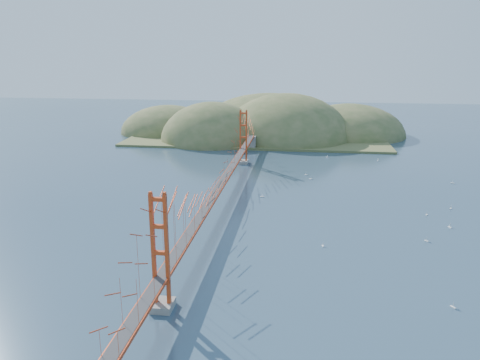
# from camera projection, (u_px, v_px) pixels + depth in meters

# --- Properties ---
(ground) EXTENTS (320.00, 320.00, 0.00)m
(ground) POSITION_uv_depth(u_px,v_px,m) (219.00, 208.00, 73.39)
(ground) COLOR #2F485F
(ground) RESTS_ON ground
(bridge) EXTENTS (2.20, 94.40, 12.00)m
(bridge) POSITION_uv_depth(u_px,v_px,m) (218.00, 164.00, 71.69)
(bridge) COLOR gray
(bridge) RESTS_ON ground
(far_headlands) EXTENTS (84.00, 58.00, 25.00)m
(far_headlands) POSITION_uv_depth(u_px,v_px,m) (267.00, 134.00, 138.51)
(far_headlands) COLOR olive
(far_headlands) RESTS_ON ground
(sailboat_6) EXTENTS (0.65, 0.65, 0.68)m
(sailboat_6) POSITION_uv_depth(u_px,v_px,m) (453.00, 306.00, 44.85)
(sailboat_6) COLOR white
(sailboat_6) RESTS_ON ground
(sailboat_0) EXTENTS (0.49, 0.53, 0.60)m
(sailboat_0) POSITION_uv_depth(u_px,v_px,m) (323.00, 245.00, 58.91)
(sailboat_0) COLOR white
(sailboat_0) RESTS_ON ground
(sailboat_4) EXTENTS (0.64, 0.64, 0.67)m
(sailboat_4) POSITION_uv_depth(u_px,v_px,m) (451.00, 208.00, 72.81)
(sailboat_4) COLOR white
(sailboat_4) RESTS_ON ground
(sailboat_14) EXTENTS (0.56, 0.56, 0.59)m
(sailboat_14) POSITION_uv_depth(u_px,v_px,m) (427.00, 214.00, 69.99)
(sailboat_14) COLOR white
(sailboat_14) RESTS_ON ground
(sailboat_15) EXTENTS (0.54, 0.63, 0.72)m
(sailboat_15) POSITION_uv_depth(u_px,v_px,m) (378.00, 160.00, 104.23)
(sailboat_15) COLOR white
(sailboat_15) RESTS_ON ground
(sailboat_16) EXTENTS (0.68, 0.68, 0.74)m
(sailboat_16) POSITION_uv_depth(u_px,v_px,m) (311.00, 178.00, 89.65)
(sailboat_16) COLOR white
(sailboat_16) RESTS_ON ground
(sailboat_17) EXTENTS (0.66, 0.64, 0.74)m
(sailboat_17) POSITION_uv_depth(u_px,v_px,m) (452.00, 183.00, 86.75)
(sailboat_17) COLOR white
(sailboat_17) RESTS_ON ground
(sailboat_12) EXTENTS (0.58, 0.50, 0.66)m
(sailboat_12) POSITION_uv_depth(u_px,v_px,m) (306.00, 174.00, 92.68)
(sailboat_12) COLOR white
(sailboat_12) RESTS_ON ground
(sailboat_3) EXTENTS (0.64, 0.60, 0.72)m
(sailboat_3) POSITION_uv_depth(u_px,v_px,m) (262.00, 196.00, 78.75)
(sailboat_3) COLOR white
(sailboat_3) RESTS_ON ground
(sailboat_7) EXTENTS (0.68, 0.68, 0.73)m
(sailboat_7) POSITION_uv_depth(u_px,v_px,m) (327.00, 157.00, 107.78)
(sailboat_7) COLOR white
(sailboat_7) RESTS_ON ground
(sailboat_1) EXTENTS (0.64, 0.64, 0.71)m
(sailboat_1) POSITION_uv_depth(u_px,v_px,m) (450.00, 227.00, 65.15)
(sailboat_1) COLOR white
(sailboat_1) RESTS_ON ground
(sailboat_2) EXTENTS (0.65, 0.65, 0.69)m
(sailboat_2) POSITION_uv_depth(u_px,v_px,m) (426.00, 240.00, 60.41)
(sailboat_2) COLOR white
(sailboat_2) RESTS_ON ground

